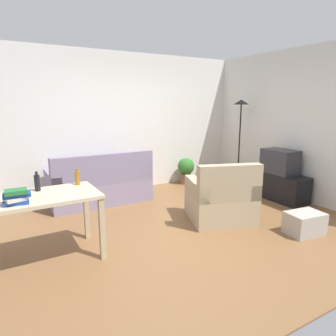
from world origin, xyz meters
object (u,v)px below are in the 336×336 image
tv_stand (278,186)px  tv (280,162)px  potted_plant (186,169)px  storage_box (304,223)px  bottle_dark (37,183)px  armchair (221,200)px  book_stack (16,197)px  couch (100,186)px  desk (42,205)px  bottle_amber (77,178)px  torchiere_lamp (241,119)px

tv_stand → tv: (0.00, 0.00, 0.46)m
tv → potted_plant: (-0.89, 1.74, -0.37)m
tv_stand → storage_box: (-0.93, -1.25, -0.09)m
bottle_dark → storage_box: bearing=-21.2°
armchair → book_stack: bearing=21.4°
couch → tv_stand: bearing=153.9°
potted_plant → armchair: (-0.72, -2.06, -0.01)m
tv → bottle_dark: bearing=90.4°
desk → storage_box: 3.34m
tv_stand → book_stack: 4.38m
storage_box → couch: bearing=126.5°
storage_box → book_stack: (-3.39, 0.83, 0.69)m
couch → bottle_dark: bottle_dark is taller
desk → book_stack: (-0.25, -0.19, 0.19)m
potted_plant → storage_box: bearing=-90.8°
tv_stand → desk: size_ratio=0.91×
tv → potted_plant: 1.99m
book_stack → tv_stand: bearing=5.5°
armchair → bottle_amber: (-2.01, 0.33, 0.53)m
storage_box → bottle_dark: bottle_dark is taller
tv_stand → potted_plant: bearing=27.1°
desk → bottle_dark: 0.29m
torchiere_lamp → storage_box: torchiere_lamp is taller
tv → torchiere_lamp: (-0.00, 1.07, 0.71)m
tv_stand → storage_box: size_ratio=2.29×
couch → armchair: bearing=126.8°
bottle_amber → book_stack: bottle_amber is taller
torchiere_lamp → potted_plant: bearing=143.0°
torchiere_lamp → armchair: 2.38m
couch → tv_stand: size_ratio=1.57×
tv → bottle_amber: bottle_amber is taller
storage_box → tv_stand: bearing=53.3°
desk → armchair: bearing=-2.9°
torchiere_lamp → tv_stand: bearing=-90.0°
tv → bottle_dark: 4.08m
tv_stand → potted_plant: size_ratio=1.93×
tv_stand → bottle_dark: (-4.08, -0.03, 0.62)m
torchiere_lamp → potted_plant: 1.55m
storage_box → book_stack: size_ratio=1.78×
tv_stand → torchiere_lamp: (0.00, 1.07, 1.17)m
couch → tv_stand: (2.91, -1.43, -0.07)m
bottle_dark → bottle_amber: bearing=4.7°
couch → potted_plant: size_ratio=3.02×
tv → desk: (-4.07, -0.23, -0.05)m
tv_stand → armchair: armchair is taller
tv_stand → book_stack: size_ratio=4.09×
tv_stand → armchair: bearing=101.2°
book_stack → bottle_amber: bearing=31.4°
couch → torchiere_lamp: 3.13m
storage_box → bottle_amber: bottle_amber is taller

